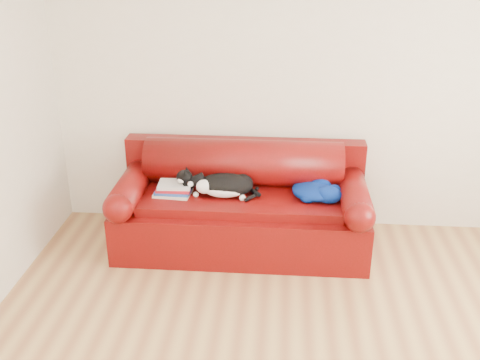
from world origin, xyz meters
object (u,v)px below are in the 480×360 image
at_px(cat, 225,186).
at_px(book_stack, 174,189).
at_px(sofa_base, 241,221).
at_px(blanket, 316,191).

bearing_deg(cat, book_stack, 170.02).
relative_size(sofa_base, blanket, 4.74).
xyz_separation_m(sofa_base, cat, (-0.13, -0.05, 0.35)).
height_order(book_stack, blanket, blanket).
height_order(cat, blanket, cat).
distance_m(cat, blanket, 0.75).
bearing_deg(cat, blanket, -7.42).
bearing_deg(sofa_base, cat, -158.01).
height_order(sofa_base, book_stack, book_stack).
bearing_deg(sofa_base, blanket, -1.97).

